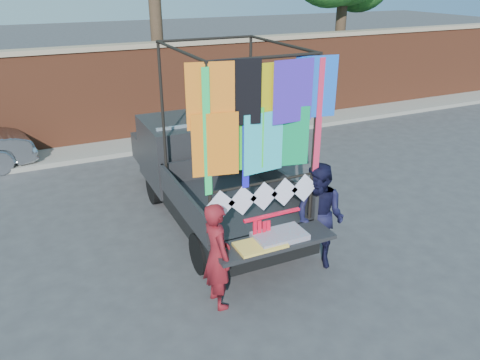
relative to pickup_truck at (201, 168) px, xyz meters
name	(u,v)px	position (x,y,z in m)	size (l,w,h in m)	color
ground	(249,265)	(-0.05, -2.24, -0.84)	(90.00, 90.00, 0.00)	#38383A
brick_wall	(137,92)	(-0.05, 4.76, 0.49)	(30.00, 0.45, 2.61)	brown
curb	(147,144)	(-0.05, 4.06, -0.78)	(30.00, 1.20, 0.12)	gray
pickup_truck	(201,168)	(0.00, 0.00, 0.00)	(2.10, 5.27, 3.32)	black
woman	(217,256)	(-0.85, -2.89, -0.06)	(0.57, 0.37, 1.56)	maroon
man	(319,216)	(0.95, -2.64, 0.01)	(0.82, 0.64, 1.69)	black
streamer_bundle	(266,228)	(-0.05, -2.78, 0.12)	(0.89, 0.05, 0.62)	#FF0D2B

